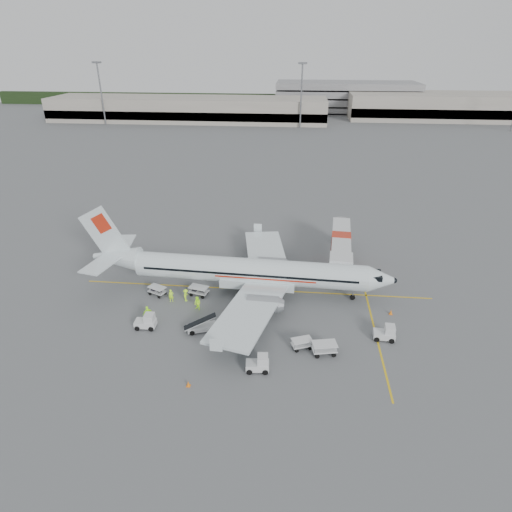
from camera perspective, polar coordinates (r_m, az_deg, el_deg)
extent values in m
plane|color=#56595B|center=(54.67, -0.21, -4.50)|extent=(360.00, 360.00, 0.00)
cube|color=yellow|center=(54.67, -0.21, -4.49)|extent=(44.00, 0.20, 0.01)
cube|color=yellow|center=(48.67, 15.68, -10.00)|extent=(0.20, 20.00, 0.01)
cone|color=orange|center=(52.23, 17.55, -7.12)|extent=(0.38, 0.38, 0.63)
cone|color=orange|center=(63.51, 2.16, 0.51)|extent=(0.42, 0.42, 0.69)
cone|color=orange|center=(41.20, -9.03, -16.45)|extent=(0.37, 0.37, 0.60)
imported|color=#B8FF20|center=(52.90, -11.25, -5.20)|extent=(0.69, 0.55, 1.63)
imported|color=#B8FF20|center=(50.81, -7.81, -6.28)|extent=(1.05, 1.00, 1.71)
imported|color=#B8FF20|center=(52.68, -9.33, -5.18)|extent=(0.63, 1.06, 1.60)
imported|color=#B8FF20|center=(49.93, -14.22, -7.45)|extent=(1.17, 1.02, 1.89)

